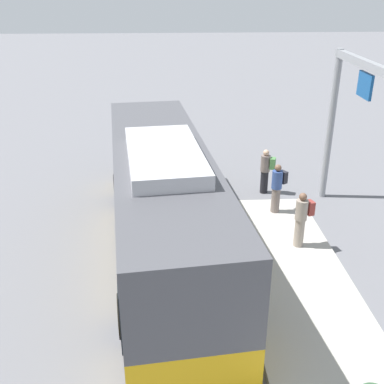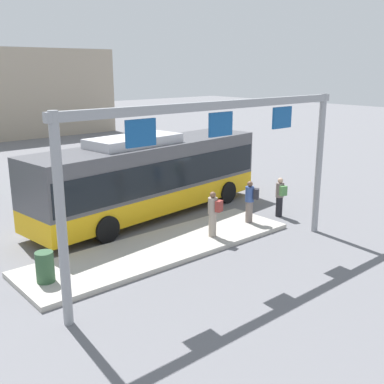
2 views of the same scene
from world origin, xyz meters
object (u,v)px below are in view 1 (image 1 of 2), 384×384
person_boarding (277,187)px  person_waiting_mid (302,218)px  bus_main (162,196)px  person_waiting_near (266,170)px

person_boarding → person_waiting_mid: same height
bus_main → person_waiting_near: (3.97, -3.71, -0.92)m
person_boarding → person_waiting_mid: (-2.19, -0.22, 0.00)m
bus_main → person_waiting_mid: bearing=-97.5°
bus_main → person_waiting_near: bus_main is taller
bus_main → person_waiting_mid: size_ratio=6.67×
bus_main → person_waiting_mid: 4.00m
person_waiting_near → person_waiting_mid: person_waiting_mid is taller
person_boarding → person_waiting_mid: bearing=63.0°
bus_main → person_boarding: bearing=-66.7°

